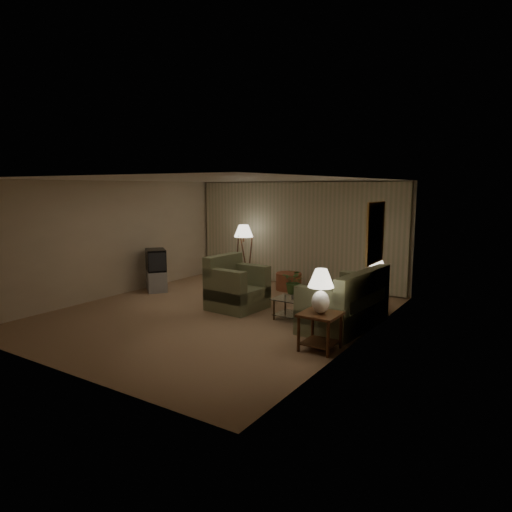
{
  "coord_description": "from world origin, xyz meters",
  "views": [
    {
      "loc": [
        5.55,
        -7.13,
        2.56
      ],
      "look_at": [
        0.58,
        0.6,
        1.16
      ],
      "focal_mm": 32.0,
      "sensor_mm": 36.0,
      "label": 1
    }
  ],
  "objects_px": {
    "armchair": "(237,288)",
    "crt_tv": "(156,260)",
    "side_table_near": "(320,324)",
    "table_lamp_far": "(375,265)",
    "tv_cabinet": "(156,281)",
    "sofa": "(344,304)",
    "vase": "(294,295)",
    "side_table_far": "(374,293)",
    "coffee_table": "(301,307)",
    "ottoman": "(289,281)",
    "table_lamp_near": "(321,287)",
    "floor_lamp": "(244,253)"
  },
  "relations": [
    {
      "from": "side_table_near",
      "to": "floor_lamp",
      "type": "relative_size",
      "value": 0.38
    },
    {
      "from": "side_table_near",
      "to": "table_lamp_far",
      "type": "relative_size",
      "value": 0.93
    },
    {
      "from": "table_lamp_far",
      "to": "crt_tv",
      "type": "xyz_separation_m",
      "value": [
        -5.2,
        -0.97,
        -0.21
      ]
    },
    {
      "from": "table_lamp_near",
      "to": "tv_cabinet",
      "type": "xyz_separation_m",
      "value": [
        -5.2,
        1.63,
        -0.77
      ]
    },
    {
      "from": "tv_cabinet",
      "to": "table_lamp_far",
      "type": "bearing_deg",
      "value": 49.24
    },
    {
      "from": "coffee_table",
      "to": "crt_tv",
      "type": "height_order",
      "value": "crt_tv"
    },
    {
      "from": "armchair",
      "to": "sofa",
      "type": "bearing_deg",
      "value": -85.37
    },
    {
      "from": "table_lamp_near",
      "to": "coffee_table",
      "type": "relative_size",
      "value": 0.65
    },
    {
      "from": "sofa",
      "to": "tv_cabinet",
      "type": "bearing_deg",
      "value": -88.75
    },
    {
      "from": "armchair",
      "to": "side_table_near",
      "type": "distance_m",
      "value": 2.83
    },
    {
      "from": "armchair",
      "to": "vase",
      "type": "bearing_deg",
      "value": -88.79
    },
    {
      "from": "ottoman",
      "to": "crt_tv",
      "type": "bearing_deg",
      "value": -145.75
    },
    {
      "from": "table_lamp_near",
      "to": "side_table_far",
      "type": "bearing_deg",
      "value": 90.0
    },
    {
      "from": "armchair",
      "to": "coffee_table",
      "type": "distance_m",
      "value": 1.54
    },
    {
      "from": "sofa",
      "to": "ottoman",
      "type": "distance_m",
      "value": 3.16
    },
    {
      "from": "ottoman",
      "to": "side_table_near",
      "type": "bearing_deg",
      "value": -54.68
    },
    {
      "from": "side_table_far",
      "to": "table_lamp_far",
      "type": "bearing_deg",
      "value": 90.0
    },
    {
      "from": "tv_cabinet",
      "to": "floor_lamp",
      "type": "bearing_deg",
      "value": 94.13
    },
    {
      "from": "tv_cabinet",
      "to": "ottoman",
      "type": "relative_size",
      "value": 1.32
    },
    {
      "from": "sofa",
      "to": "table_lamp_far",
      "type": "height_order",
      "value": "table_lamp_far"
    },
    {
      "from": "sofa",
      "to": "ottoman",
      "type": "height_order",
      "value": "sofa"
    },
    {
      "from": "table_lamp_far",
      "to": "ottoman",
      "type": "relative_size",
      "value": 1.01
    },
    {
      "from": "sofa",
      "to": "ottoman",
      "type": "bearing_deg",
      "value": -128.22
    },
    {
      "from": "table_lamp_far",
      "to": "tv_cabinet",
      "type": "bearing_deg",
      "value": -169.44
    },
    {
      "from": "armchair",
      "to": "coffee_table",
      "type": "height_order",
      "value": "armchair"
    },
    {
      "from": "floor_lamp",
      "to": "vase",
      "type": "height_order",
      "value": "floor_lamp"
    },
    {
      "from": "sofa",
      "to": "table_lamp_far",
      "type": "xyz_separation_m",
      "value": [
        0.15,
        1.25,
        0.55
      ]
    },
    {
      "from": "side_table_near",
      "to": "coffee_table",
      "type": "relative_size",
      "value": 0.56
    },
    {
      "from": "side_table_near",
      "to": "vase",
      "type": "xyz_separation_m",
      "value": [
        -1.13,
        1.25,
        0.08
      ]
    },
    {
      "from": "floor_lamp",
      "to": "vase",
      "type": "bearing_deg",
      "value": -39.9
    },
    {
      "from": "side_table_far",
      "to": "table_lamp_near",
      "type": "distance_m",
      "value": 2.67
    },
    {
      "from": "sofa",
      "to": "vase",
      "type": "height_order",
      "value": "sofa"
    },
    {
      "from": "table_lamp_near",
      "to": "ottoman",
      "type": "relative_size",
      "value": 1.1
    },
    {
      "from": "side_table_far",
      "to": "table_lamp_far",
      "type": "xyz_separation_m",
      "value": [
        0.0,
        0.0,
        0.58
      ]
    },
    {
      "from": "ottoman",
      "to": "tv_cabinet",
      "type": "bearing_deg",
      "value": -145.75
    },
    {
      "from": "side_table_near",
      "to": "table_lamp_near",
      "type": "distance_m",
      "value": 0.6
    },
    {
      "from": "crt_tv",
      "to": "armchair",
      "type": "bearing_deg",
      "value": 31.84
    },
    {
      "from": "side_table_near",
      "to": "crt_tv",
      "type": "relative_size",
      "value": 0.78
    },
    {
      "from": "sofa",
      "to": "floor_lamp",
      "type": "height_order",
      "value": "floor_lamp"
    },
    {
      "from": "side_table_near",
      "to": "tv_cabinet",
      "type": "xyz_separation_m",
      "value": [
        -5.2,
        1.63,
        -0.17
      ]
    },
    {
      "from": "side_table_far",
      "to": "coffee_table",
      "type": "xyz_separation_m",
      "value": [
        -0.98,
        -1.35,
        -0.12
      ]
    },
    {
      "from": "side_table_far",
      "to": "tv_cabinet",
      "type": "bearing_deg",
      "value": -169.44
    },
    {
      "from": "armchair",
      "to": "crt_tv",
      "type": "relative_size",
      "value": 1.53
    },
    {
      "from": "coffee_table",
      "to": "vase",
      "type": "xyz_separation_m",
      "value": [
        -0.15,
        -0.0,
        0.22
      ]
    },
    {
      "from": "coffee_table",
      "to": "table_lamp_near",
      "type": "bearing_deg",
      "value": -52.01
    },
    {
      "from": "crt_tv",
      "to": "vase",
      "type": "xyz_separation_m",
      "value": [
        4.07,
        -0.38,
        -0.27
      ]
    },
    {
      "from": "side_table_far",
      "to": "table_lamp_far",
      "type": "height_order",
      "value": "table_lamp_far"
    },
    {
      "from": "floor_lamp",
      "to": "tv_cabinet",
      "type": "bearing_deg",
      "value": -124.55
    },
    {
      "from": "side_table_near",
      "to": "vase",
      "type": "bearing_deg",
      "value": 132.02
    },
    {
      "from": "tv_cabinet",
      "to": "sofa",
      "type": "bearing_deg",
      "value": 35.5
    }
  ]
}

